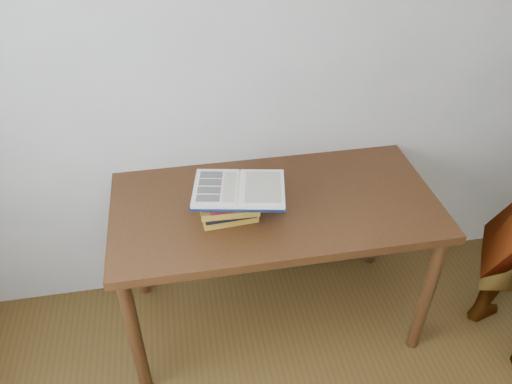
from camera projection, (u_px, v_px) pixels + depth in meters
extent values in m
cube|color=beige|center=(277.00, 65.00, 2.28)|extent=(3.50, 0.04, 2.60)
cube|color=#412510|center=(275.00, 206.00, 2.29)|extent=(1.49, 0.74, 0.04)
cylinder|color=#412510|center=(135.00, 338.00, 2.19)|extent=(0.06, 0.06, 0.76)
cylinder|color=#412510|center=(427.00, 295.00, 2.38)|extent=(0.06, 0.06, 0.76)
cylinder|color=#412510|center=(137.00, 242.00, 2.68)|extent=(0.06, 0.06, 0.76)
cylinder|color=#412510|center=(378.00, 213.00, 2.87)|extent=(0.06, 0.06, 0.76)
cube|color=#B08B28|center=(229.00, 213.00, 2.19)|extent=(0.25, 0.16, 0.04)
cube|color=black|center=(229.00, 208.00, 2.16)|extent=(0.23, 0.16, 0.03)
cube|color=#B08B28|center=(229.00, 203.00, 2.15)|extent=(0.25, 0.19, 0.03)
cube|color=#5A1621|center=(233.00, 198.00, 2.12)|extent=(0.22, 0.16, 0.03)
cube|color=black|center=(239.00, 191.00, 2.13)|extent=(0.44, 0.34, 0.01)
cube|color=beige|center=(216.00, 188.00, 2.12)|extent=(0.23, 0.29, 0.02)
cube|color=beige|center=(262.00, 189.00, 2.12)|extent=(0.23, 0.29, 0.02)
cylinder|color=beige|center=(239.00, 189.00, 2.12)|extent=(0.06, 0.26, 0.01)
cube|color=black|center=(211.00, 175.00, 2.19)|extent=(0.11, 0.06, 0.00)
cube|color=black|center=(210.00, 182.00, 2.14)|extent=(0.11, 0.06, 0.00)
cube|color=black|center=(209.00, 190.00, 2.10)|extent=(0.11, 0.06, 0.00)
cube|color=black|center=(208.00, 198.00, 2.05)|extent=(0.11, 0.06, 0.00)
cube|color=#B9B6A0|center=(229.00, 186.00, 2.12)|extent=(0.09, 0.22, 0.00)
cube|color=#B9B6A0|center=(263.00, 187.00, 2.12)|extent=(0.19, 0.24, 0.00)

